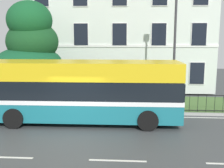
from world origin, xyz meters
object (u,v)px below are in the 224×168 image
object	(u,v)px
single_decker_bus	(84,90)
georgian_townhouse	(122,20)
street_lamp_post	(175,35)
litter_bin	(38,98)
evergreen_tree	(32,62)

from	to	relation	value
single_decker_bus	georgian_townhouse	bearing A→B (deg)	81.79
street_lamp_post	litter_bin	world-z (taller)	street_lamp_post
georgian_townhouse	single_decker_bus	world-z (taller)	georgian_townhouse
evergreen_tree	georgian_townhouse	bearing A→B (deg)	52.67
georgian_townhouse	single_decker_bus	xyz separation A→B (m)	(-1.51, -11.38, -4.14)
single_decker_bus	litter_bin	bearing A→B (deg)	142.24
single_decker_bus	street_lamp_post	bearing A→B (deg)	28.31
single_decker_bus	litter_bin	world-z (taller)	single_decker_bus
georgian_townhouse	street_lamp_post	size ratio (longest dim) A/B	1.94
litter_bin	street_lamp_post	bearing A→B (deg)	1.87
georgian_townhouse	single_decker_bus	distance (m)	12.20
georgian_townhouse	evergreen_tree	distance (m)	9.69
street_lamp_post	litter_bin	size ratio (longest dim) A/B	7.12
evergreen_tree	street_lamp_post	xyz separation A→B (m)	(8.89, -1.40, 1.66)
georgian_townhouse	street_lamp_post	bearing A→B (deg)	-69.14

